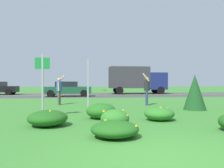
{
  "coord_description": "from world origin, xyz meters",
  "views": [
    {
      "loc": [
        -1.39,
        -3.99,
        1.36
      ],
      "look_at": [
        0.39,
        10.22,
        1.27
      ],
      "focal_mm": 37.45,
      "sensor_mm": 36.0,
      "label": 1
    }
  ],
  "objects_px": {
    "person_thrower_blue_shirt": "(59,89)",
    "frisbee_red": "(104,90)",
    "person_catcher_dark_shirt": "(147,88)",
    "car_dark_green_center_left": "(68,89)",
    "box_truck_navy": "(136,79)",
    "sign_post_near_path": "(43,79)",
    "sign_post_by_roadside": "(88,87)"
  },
  "relations": [
    {
      "from": "sign_post_by_roadside",
      "to": "person_thrower_blue_shirt",
      "type": "relative_size",
      "value": 1.3
    },
    {
      "from": "person_thrower_blue_shirt",
      "to": "frisbee_red",
      "type": "xyz_separation_m",
      "value": [
        2.71,
        -0.57,
        -0.09
      ]
    },
    {
      "from": "person_catcher_dark_shirt",
      "to": "frisbee_red",
      "type": "distance_m",
      "value": 2.54
    },
    {
      "from": "sign_post_near_path",
      "to": "sign_post_by_roadside",
      "type": "height_order",
      "value": "sign_post_near_path"
    },
    {
      "from": "box_truck_navy",
      "to": "sign_post_by_roadside",
      "type": "bearing_deg",
      "value": -109.72
    },
    {
      "from": "frisbee_red",
      "to": "car_dark_green_center_left",
      "type": "distance_m",
      "value": 9.62
    },
    {
      "from": "frisbee_red",
      "to": "box_truck_navy",
      "type": "xyz_separation_m",
      "value": [
        5.04,
        13.25,
        0.9
      ]
    },
    {
      "from": "car_dark_green_center_left",
      "to": "box_truck_navy",
      "type": "bearing_deg",
      "value": 27.35
    },
    {
      "from": "person_catcher_dark_shirt",
      "to": "car_dark_green_center_left",
      "type": "relative_size",
      "value": 0.43
    },
    {
      "from": "person_thrower_blue_shirt",
      "to": "box_truck_navy",
      "type": "relative_size",
      "value": 0.27
    },
    {
      "from": "person_thrower_blue_shirt",
      "to": "box_truck_navy",
      "type": "distance_m",
      "value": 14.88
    },
    {
      "from": "sign_post_near_path",
      "to": "car_dark_green_center_left",
      "type": "bearing_deg",
      "value": 89.71
    },
    {
      "from": "sign_post_near_path",
      "to": "person_thrower_blue_shirt",
      "type": "bearing_deg",
      "value": 88.74
    },
    {
      "from": "person_thrower_blue_shirt",
      "to": "person_catcher_dark_shirt",
      "type": "distance_m",
      "value": 5.3
    },
    {
      "from": "sign_post_by_roadside",
      "to": "sign_post_near_path",
      "type": "bearing_deg",
      "value": -152.89
    },
    {
      "from": "sign_post_by_roadside",
      "to": "person_catcher_dark_shirt",
      "type": "xyz_separation_m",
      "value": [
        3.56,
        3.36,
        -0.16
      ]
    },
    {
      "from": "car_dark_green_center_left",
      "to": "box_truck_navy",
      "type": "height_order",
      "value": "box_truck_navy"
    },
    {
      "from": "sign_post_by_roadside",
      "to": "frisbee_red",
      "type": "height_order",
      "value": "sign_post_by_roadside"
    },
    {
      "from": "person_thrower_blue_shirt",
      "to": "frisbee_red",
      "type": "distance_m",
      "value": 2.77
    },
    {
      "from": "person_thrower_blue_shirt",
      "to": "car_dark_green_center_left",
      "type": "relative_size",
      "value": 0.4
    },
    {
      "from": "car_dark_green_center_left",
      "to": "frisbee_red",
      "type": "bearing_deg",
      "value": -73.35
    },
    {
      "from": "frisbee_red",
      "to": "sign_post_near_path",
      "type": "bearing_deg",
      "value": -121.14
    },
    {
      "from": "sign_post_near_path",
      "to": "box_truck_navy",
      "type": "bearing_deg",
      "value": 66.31
    },
    {
      "from": "person_thrower_blue_shirt",
      "to": "person_catcher_dark_shirt",
      "type": "relative_size",
      "value": 0.95
    },
    {
      "from": "person_thrower_blue_shirt",
      "to": "person_catcher_dark_shirt",
      "type": "height_order",
      "value": "person_catcher_dark_shirt"
    },
    {
      "from": "sign_post_by_roadside",
      "to": "car_dark_green_center_left",
      "type": "height_order",
      "value": "sign_post_by_roadside"
    },
    {
      "from": "sign_post_near_path",
      "to": "frisbee_red",
      "type": "xyz_separation_m",
      "value": [
        2.83,
        4.68,
        -0.59
      ]
    },
    {
      "from": "sign_post_near_path",
      "to": "person_thrower_blue_shirt",
      "type": "xyz_separation_m",
      "value": [
        0.12,
        5.25,
        -0.5
      ]
    },
    {
      "from": "person_thrower_blue_shirt",
      "to": "box_truck_navy",
      "type": "height_order",
      "value": "box_truck_navy"
    },
    {
      "from": "sign_post_near_path",
      "to": "person_thrower_blue_shirt",
      "type": "distance_m",
      "value": 5.28
    },
    {
      "from": "person_thrower_blue_shirt",
      "to": "person_catcher_dark_shirt",
      "type": "xyz_separation_m",
      "value": [
        5.21,
        -0.99,
        0.03
      ]
    },
    {
      "from": "frisbee_red",
      "to": "box_truck_navy",
      "type": "relative_size",
      "value": 0.04
    }
  ]
}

